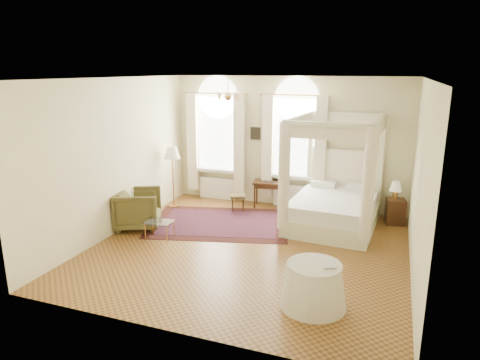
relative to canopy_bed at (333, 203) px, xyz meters
The scene contains 18 objects.
ground 2.32m from the canopy_bed, 127.93° to the right, with size 6.00×6.00×0.00m, color brown.
room_walls 2.66m from the canopy_bed, 127.93° to the right, with size 6.00×6.00×6.00m.
window_left 3.58m from the canopy_bed, 161.47° to the left, with size 1.62×0.27×3.29m.
window_right 1.86m from the canopy_bed, 137.06° to the left, with size 1.62×0.27×3.29m.
chandelier 3.32m from the canopy_bed, 165.90° to the right, with size 0.51×0.45×0.50m.
wall_pictures 2.21m from the canopy_bed, 137.25° to the left, with size 2.54×0.03×0.39m.
canopy_bed is the anchor object (origin of this frame).
nightstand 1.52m from the canopy_bed, 28.26° to the left, with size 0.41×0.37×0.59m, color #3A1F10.
nightstand_lamp 1.51m from the canopy_bed, 30.42° to the left, with size 0.28×0.28×0.41m.
writing_desk 1.94m from the canopy_bed, 151.47° to the left, with size 0.97×0.61×0.68m.
laptop 1.94m from the canopy_bed, 153.16° to the left, with size 0.31×0.20×0.02m, color black.
stool 2.44m from the canopy_bed, behind, with size 0.47×0.47×0.42m.
armchair 4.36m from the canopy_bed, 159.53° to the right, with size 0.93×0.96×0.87m, color #47411E.
coffee_table 3.84m from the canopy_bed, 149.33° to the right, with size 0.59×0.43×0.39m.
floor_lamp 4.16m from the canopy_bed, behind, with size 0.40×0.40×1.57m.
oriental_rug 2.63m from the canopy_bed, 165.51° to the right, with size 3.59×2.96×0.01m.
side_table 3.47m from the canopy_bed, 86.53° to the right, with size 1.00×1.00×0.68m.
book 3.47m from the canopy_bed, 84.64° to the right, with size 0.19×0.25×0.02m, color black.
Camera 1 is at (2.54, -7.48, 3.46)m, focal length 32.00 mm.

